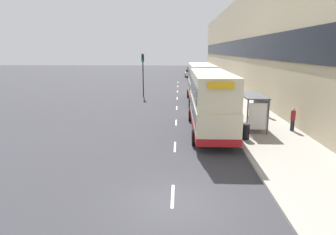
% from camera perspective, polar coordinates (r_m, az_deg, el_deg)
% --- Properties ---
extents(ground_plane, '(220.00, 220.00, 0.00)m').
position_cam_1_polar(ground_plane, '(12.03, 0.83, -16.08)').
color(ground_plane, '#38383D').
extents(pavement, '(5.00, 93.00, 0.14)m').
position_cam_1_polar(pavement, '(49.77, 9.41, 5.88)').
color(pavement, '#A39E93').
rests_on(pavement, ground_plane).
extents(terrace_facade, '(3.10, 93.00, 13.58)m').
position_cam_1_polar(terrace_facade, '(50.12, 14.35, 13.41)').
color(terrace_facade, '#C6B793').
rests_on(terrace_facade, ground_plane).
extents(lane_mark_0, '(0.12, 2.00, 0.01)m').
position_cam_1_polar(lane_mark_0, '(12.57, 0.90, -14.70)').
color(lane_mark_0, silver).
rests_on(lane_mark_0, ground_plane).
extents(lane_mark_1, '(0.12, 2.00, 0.01)m').
position_cam_1_polar(lane_mark_1, '(18.46, 1.33, -5.59)').
color(lane_mark_1, silver).
rests_on(lane_mark_1, ground_plane).
extents(lane_mark_2, '(0.12, 2.00, 0.01)m').
position_cam_1_polar(lane_mark_2, '(24.59, 1.55, -0.95)').
color(lane_mark_2, silver).
rests_on(lane_mark_2, ground_plane).
extents(lane_mark_3, '(0.12, 2.00, 0.01)m').
position_cam_1_polar(lane_mark_3, '(30.81, 1.68, 1.83)').
color(lane_mark_3, silver).
rests_on(lane_mark_3, ground_plane).
extents(lane_mark_4, '(0.12, 2.00, 0.01)m').
position_cam_1_polar(lane_mark_4, '(37.08, 1.77, 3.67)').
color(lane_mark_4, silver).
rests_on(lane_mark_4, ground_plane).
extents(lane_mark_5, '(0.12, 2.00, 0.01)m').
position_cam_1_polar(lane_mark_5, '(43.38, 1.83, 4.98)').
color(lane_mark_5, silver).
rests_on(lane_mark_5, ground_plane).
extents(lane_mark_6, '(0.12, 2.00, 0.01)m').
position_cam_1_polar(lane_mark_6, '(49.70, 1.87, 5.96)').
color(lane_mark_6, silver).
rests_on(lane_mark_6, ground_plane).
extents(lane_mark_7, '(0.12, 2.00, 0.01)m').
position_cam_1_polar(lane_mark_7, '(56.03, 1.91, 6.71)').
color(lane_mark_7, silver).
rests_on(lane_mark_7, ground_plane).
extents(bus_shelter, '(1.60, 4.20, 2.48)m').
position_cam_1_polar(bus_shelter, '(22.78, 16.21, 2.27)').
color(bus_shelter, '#4C4C51').
rests_on(bus_shelter, ground_plane).
extents(double_decker_bus_near, '(2.85, 10.17, 4.30)m').
position_cam_1_polar(double_decker_bus_near, '(21.52, 8.12, 3.17)').
color(double_decker_bus_near, beige).
rests_on(double_decker_bus_near, ground_plane).
extents(double_decker_bus_ahead, '(2.85, 10.90, 4.30)m').
position_cam_1_polar(double_decker_bus_ahead, '(33.97, 6.27, 6.66)').
color(double_decker_bus_ahead, beige).
rests_on(double_decker_bus_ahead, ground_plane).
extents(car_0, '(1.92, 4.48, 1.70)m').
position_cam_1_polar(car_0, '(77.75, 4.25, 8.96)').
color(car_0, maroon).
rests_on(car_0, ground_plane).
extents(car_1, '(2.07, 3.88, 1.84)m').
position_cam_1_polar(car_1, '(60.40, 4.79, 7.96)').
color(car_1, maroon).
rests_on(car_1, ground_plane).
extents(car_2, '(2.09, 4.59, 1.72)m').
position_cam_1_polar(car_2, '(67.96, 4.12, 8.45)').
color(car_2, silver).
rests_on(car_2, ground_plane).
extents(pedestrian_at_shelter, '(0.33, 0.33, 1.67)m').
position_cam_1_polar(pedestrian_at_shelter, '(23.18, 22.69, -0.27)').
color(pedestrian_at_shelter, '#23232D').
rests_on(pedestrian_at_shelter, ground_plane).
extents(pedestrian_1, '(0.35, 0.35, 1.79)m').
position_cam_1_polar(pedestrian_1, '(27.34, 18.46, 2.03)').
color(pedestrian_1, '#23232D').
rests_on(pedestrian_1, ground_plane).
extents(pedestrian_2, '(0.35, 0.35, 1.78)m').
position_cam_1_polar(pedestrian_2, '(23.11, 12.99, 0.50)').
color(pedestrian_2, '#23232D').
rests_on(pedestrian_2, ground_plane).
extents(pedestrian_3, '(0.31, 0.31, 1.58)m').
position_cam_1_polar(pedestrian_3, '(25.28, 11.86, 1.35)').
color(pedestrian_3, '#23232D').
rests_on(pedestrian_3, ground_plane).
extents(litter_bin, '(0.55, 0.55, 1.05)m').
position_cam_1_polar(litter_bin, '(20.03, 14.55, -2.56)').
color(litter_bin, black).
rests_on(litter_bin, ground_plane).
extents(traffic_light_far_kerb, '(0.30, 0.32, 5.41)m').
position_cam_1_polar(traffic_light_far_kerb, '(38.68, -4.80, 9.38)').
color(traffic_light_far_kerb, black).
rests_on(traffic_light_far_kerb, ground_plane).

